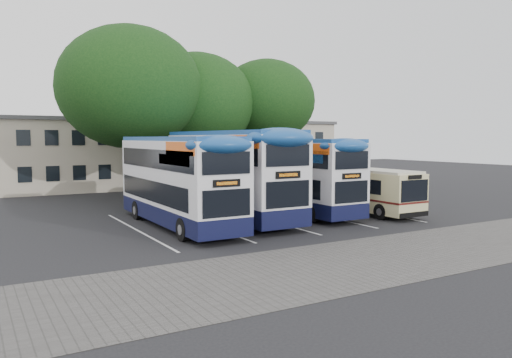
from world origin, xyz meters
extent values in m
plane|color=black|center=(0.00, 0.00, 0.00)|extent=(120.00, 120.00, 0.00)
cube|color=#595654|center=(-2.00, -5.00, 0.01)|extent=(40.00, 6.00, 0.01)
cube|color=silver|center=(-10.75, 5.00, 0.01)|extent=(0.12, 11.00, 0.01)
cube|color=silver|center=(-7.25, 5.00, 0.01)|extent=(0.12, 11.00, 0.01)
cube|color=silver|center=(-3.75, 5.00, 0.01)|extent=(0.12, 11.00, 0.01)
cube|color=silver|center=(-0.25, 5.00, 0.01)|extent=(0.12, 11.00, 0.01)
cube|color=silver|center=(3.25, 5.00, 0.01)|extent=(0.12, 11.00, 0.01)
cube|color=#BBAD97|center=(0.00, 27.00, 3.00)|extent=(32.00, 8.00, 6.00)
cube|color=#4C4C4F|center=(0.00, 27.00, 6.05)|extent=(32.40, 8.40, 0.30)
cube|color=black|center=(0.00, 22.98, 1.70)|extent=(30.00, 0.06, 1.20)
cube|color=black|center=(0.00, 22.98, 4.50)|extent=(30.00, 0.06, 1.20)
cylinder|color=gray|center=(6.00, 20.00, 4.50)|extent=(0.14, 0.14, 9.00)
cube|color=gray|center=(6.00, 20.00, 9.00)|extent=(0.12, 0.80, 0.12)
cube|color=gray|center=(6.00, 19.60, 8.95)|extent=(0.25, 0.50, 0.12)
cylinder|color=black|center=(-7.77, 16.13, 2.94)|extent=(0.50, 0.50, 5.88)
ellipsoid|color=black|center=(-7.77, 16.13, 8.00)|extent=(10.01, 10.01, 8.51)
cylinder|color=black|center=(-2.12, 17.54, 2.65)|extent=(0.50, 0.50, 5.31)
ellipsoid|color=black|center=(-2.12, 17.54, 7.22)|extent=(9.07, 9.07, 7.71)
cylinder|color=black|center=(3.94, 17.01, 2.77)|extent=(0.50, 0.50, 5.55)
ellipsoid|color=black|center=(3.94, 17.01, 7.55)|extent=(8.06, 8.06, 6.85)
cube|color=black|center=(-8.61, 5.04, 0.72)|extent=(2.59, 10.87, 0.83)
cube|color=white|center=(-8.61, 5.04, 2.74)|extent=(2.59, 10.87, 3.21)
cube|color=#184B94|center=(-8.61, 5.04, 4.40)|extent=(2.54, 10.65, 0.31)
cube|color=black|center=(-8.61, 5.35, 1.86)|extent=(2.63, 9.63, 1.04)
cube|color=black|center=(-8.61, 5.04, 3.47)|extent=(2.63, 10.25, 0.93)
cube|color=#F45D14|center=(-7.30, 1.47, 4.04)|extent=(0.02, 3.31, 0.57)
cube|color=black|center=(-8.61, -0.42, 2.64)|extent=(1.24, 0.06, 0.31)
cylinder|color=black|center=(-9.78, 8.20, 0.52)|extent=(0.31, 1.04, 1.04)
cylinder|color=black|center=(-7.44, 8.20, 0.52)|extent=(0.31, 1.04, 1.04)
cylinder|color=black|center=(-9.78, 1.47, 0.52)|extent=(0.31, 1.04, 1.04)
cylinder|color=black|center=(-7.44, 1.47, 0.52)|extent=(0.31, 1.04, 1.04)
cube|color=black|center=(-5.20, 5.97, 0.77)|extent=(2.76, 11.61, 0.88)
cube|color=white|center=(-5.20, 5.97, 2.93)|extent=(2.76, 11.61, 3.43)
cube|color=#184B94|center=(-5.20, 5.97, 4.70)|extent=(2.71, 11.38, 0.33)
cube|color=black|center=(-5.20, 6.31, 1.99)|extent=(2.80, 10.28, 1.11)
cube|color=black|center=(-5.20, 5.97, 3.70)|extent=(2.80, 10.95, 1.00)
cube|color=#F45D14|center=(-3.81, 2.16, 4.31)|extent=(0.02, 3.54, 0.61)
cube|color=black|center=(-5.20, 0.14, 2.82)|extent=(1.33, 0.06, 0.33)
cylinder|color=black|center=(-6.45, 9.35, 0.55)|extent=(0.33, 1.11, 1.11)
cylinder|color=black|center=(-3.95, 9.35, 0.55)|extent=(0.33, 1.11, 1.11)
cylinder|color=black|center=(-6.45, 2.16, 0.55)|extent=(0.33, 1.11, 1.11)
cylinder|color=black|center=(-3.95, 2.16, 0.55)|extent=(0.33, 1.11, 1.11)
cube|color=black|center=(-0.98, 5.97, 0.70)|extent=(2.52, 10.57, 0.81)
cube|color=white|center=(-0.98, 5.97, 2.67)|extent=(2.52, 10.57, 3.12)
cube|color=#184B94|center=(-0.98, 5.97, 4.28)|extent=(2.47, 10.36, 0.30)
cube|color=black|center=(-0.98, 6.27, 1.81)|extent=(2.56, 9.36, 1.01)
cube|color=black|center=(-0.98, 5.97, 3.37)|extent=(2.56, 9.97, 0.91)
cube|color=#F45D14|center=(0.29, 2.50, 3.93)|extent=(0.02, 3.22, 0.55)
cube|color=black|center=(-0.98, 0.66, 2.57)|extent=(1.21, 0.06, 0.30)
cylinder|color=black|center=(-2.12, 9.04, 0.50)|extent=(0.30, 1.01, 1.01)
cylinder|color=black|center=(0.15, 9.04, 0.50)|extent=(0.30, 1.01, 1.01)
cylinder|color=black|center=(-2.12, 2.50, 0.50)|extent=(0.30, 1.01, 1.01)
cylinder|color=black|center=(0.15, 2.50, 0.50)|extent=(0.30, 1.01, 1.01)
cube|color=#B3140B|center=(0.30, 7.23, 3.37)|extent=(0.02, 4.03, 0.86)
cube|color=beige|center=(2.77, 4.40, 1.40)|extent=(2.22, 8.88, 2.26)
cube|color=beige|center=(2.77, 4.40, 2.57)|extent=(2.13, 8.52, 0.18)
cube|color=black|center=(2.77, 4.84, 1.78)|extent=(2.26, 7.10, 0.80)
cube|color=#551411|center=(2.77, 4.40, 1.02)|extent=(2.25, 8.90, 0.11)
cube|color=black|center=(2.77, -0.06, 1.69)|extent=(1.95, 0.06, 1.15)
cylinder|color=black|center=(1.76, 1.38, 0.44)|extent=(0.27, 0.89, 0.89)
cylinder|color=black|center=(3.77, 1.38, 0.44)|extent=(0.27, 0.89, 0.89)
cylinder|color=black|center=(1.76, 7.06, 0.44)|extent=(0.27, 0.89, 0.89)
cylinder|color=black|center=(3.77, 7.06, 0.44)|extent=(0.27, 0.89, 0.89)
camera|label=1|loc=(-17.80, -18.60, 4.49)|focal=35.00mm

